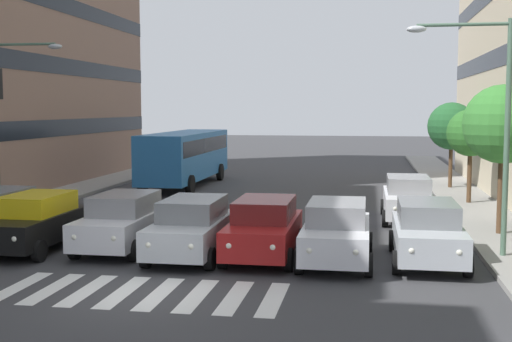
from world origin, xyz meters
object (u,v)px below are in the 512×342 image
(street_lamp_right, at_px, (7,109))
(street_tree_2, at_px, (471,133))
(car_3, at_px, (192,227))
(car_4, at_px, (123,221))
(car_row2_0, at_px, (408,198))
(street_tree_3, at_px, (452,126))
(street_lamp_left, at_px, (490,111))
(car_0, at_px, (427,232))
(bus_behind_traffic, at_px, (186,153))
(car_1, at_px, (337,232))
(car_2, at_px, (264,228))
(street_tree_1, at_px, (503,124))
(car_5, at_px, (35,221))

(street_lamp_right, distance_m, street_tree_2, 19.53)
(car_3, relative_size, car_4, 1.00)
(car_row2_0, xyz_separation_m, street_lamp_right, (15.39, 2.15, 3.44))
(car_row2_0, xyz_separation_m, street_tree_3, (-2.78, -10.33, 2.50))
(car_4, distance_m, street_tree_2, 16.59)
(street_lamp_left, distance_m, street_lamp_right, 17.71)
(car_0, relative_size, street_tree_2, 1.07)
(bus_behind_traffic, bearing_deg, car_1, 118.09)
(car_row2_0, height_order, street_tree_3, street_tree_3)
(car_2, distance_m, bus_behind_traffic, 18.46)
(street_tree_1, bearing_deg, car_5, 17.01)
(car_5, relative_size, street_tree_3, 0.99)
(car_4, bearing_deg, car_5, 10.92)
(car_0, bearing_deg, street_tree_2, -103.50)
(car_3, height_order, car_5, same)
(street_lamp_right, bearing_deg, car_row2_0, -172.05)
(car_0, height_order, car_5, same)
(car_3, relative_size, street_tree_1, 0.89)
(street_lamp_right, bearing_deg, street_lamp_left, 166.24)
(car_1, xyz_separation_m, street_tree_1, (-5.24, -4.57, 2.92))
(car_0, height_order, street_lamp_left, street_lamp_left)
(car_4, xyz_separation_m, car_5, (2.65, 0.51, 0.00))
(car_2, relative_size, street_lamp_right, 0.66)
(street_tree_2, bearing_deg, car_4, 43.70)
(car_0, relative_size, car_4, 1.00)
(car_2, distance_m, street_lamp_left, 7.21)
(car_3, relative_size, car_5, 1.00)
(street_lamp_right, relative_size, street_tree_3, 1.50)
(car_1, distance_m, bus_behind_traffic, 19.59)
(bus_behind_traffic, bearing_deg, car_4, 99.07)
(car_0, relative_size, car_2, 1.00)
(bus_behind_traffic, distance_m, street_lamp_right, 12.79)
(car_0, relative_size, car_5, 1.00)
(car_row2_0, bearing_deg, car_3, 48.48)
(car_1, bearing_deg, car_4, -5.75)
(car_0, bearing_deg, street_tree_1, -123.12)
(street_tree_3, bearing_deg, street_tree_2, 91.36)
(car_5, xyz_separation_m, car_row2_0, (-11.61, -7.29, 0.00))
(car_2, distance_m, street_tree_2, 14.10)
(street_tree_2, bearing_deg, street_lamp_left, 84.23)
(car_3, distance_m, street_tree_2, 15.50)
(car_5, height_order, street_lamp_left, street_lamp_left)
(car_row2_0, distance_m, street_tree_2, 5.91)
(car_3, xyz_separation_m, street_lamp_right, (8.80, -5.30, 3.44))
(car_2, height_order, car_5, same)
(street_tree_1, distance_m, street_tree_3, 13.21)
(car_row2_0, bearing_deg, street_tree_1, 134.71)
(car_0, xyz_separation_m, street_tree_2, (-2.78, -11.60, 2.36))
(car_2, relative_size, car_4, 1.00)
(car_row2_0, bearing_deg, bus_behind_traffic, -40.23)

